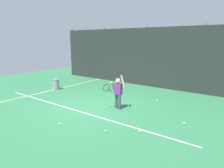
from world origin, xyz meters
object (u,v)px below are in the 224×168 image
object	(u,v)px
tennis_ball_3	(157,100)
tennis_ball_4	(106,131)
tennis_ball_1	(140,132)
ball_hopper	(56,84)
tennis_ball_0	(184,124)
tennis_ball_2	(60,124)
tennis_player	(118,91)

from	to	relation	value
tennis_ball_3	tennis_ball_4	distance (m)	3.75
tennis_ball_1	tennis_ball_3	distance (m)	3.32
ball_hopper	tennis_ball_0	size ratio (longest dim) A/B	8.52
ball_hopper	tennis_ball_3	distance (m)	5.47
ball_hopper	tennis_ball_4	xyz separation A→B (m)	(5.41, -2.44, -0.26)
tennis_ball_1	tennis_ball_4	bearing A→B (deg)	-145.34
tennis_ball_3	ball_hopper	bearing A→B (deg)	-166.13
ball_hopper	tennis_ball_3	xyz separation A→B (m)	(5.31, 1.31, -0.26)
tennis_ball_2	tennis_ball_3	distance (m)	4.44
tennis_ball_2	ball_hopper	bearing A→B (deg)	143.47
tennis_ball_4	tennis_player	bearing A→B (deg)	115.99
tennis_ball_1	tennis_ball_3	size ratio (longest dim) A/B	1.00
tennis_ball_2	tennis_ball_3	xyz separation A→B (m)	(1.37, 4.23, 0.00)
ball_hopper	tennis_player	bearing A→B (deg)	-7.27
ball_hopper	tennis_ball_0	world-z (taller)	ball_hopper
tennis_ball_2	tennis_ball_4	world-z (taller)	same
tennis_ball_3	tennis_ball_1	bearing A→B (deg)	-74.16
ball_hopper	tennis_ball_4	size ratio (longest dim) A/B	8.52
tennis_ball_2	tennis_ball_1	bearing A→B (deg)	24.54
ball_hopper	tennis_ball_1	xyz separation A→B (m)	(6.21, -1.88, -0.26)
tennis_player	tennis_ball_1	size ratio (longest dim) A/B	20.46
tennis_ball_3	tennis_ball_4	size ratio (longest dim) A/B	1.00
tennis_ball_2	tennis_ball_4	xyz separation A→B (m)	(1.47, 0.48, 0.00)
ball_hopper	tennis_ball_4	world-z (taller)	ball_hopper
tennis_player	ball_hopper	distance (m)	4.56
tennis_player	tennis_ball_0	bearing A→B (deg)	-1.93
tennis_player	tennis_ball_3	world-z (taller)	tennis_player
tennis_ball_1	tennis_ball_0	bearing A→B (deg)	57.71
tennis_ball_1	tennis_ball_2	distance (m)	2.50
tennis_player	tennis_ball_4	distance (m)	2.19
tennis_ball_0	tennis_ball_3	size ratio (longest dim) A/B	1.00
tennis_ball_0	tennis_ball_1	xyz separation A→B (m)	(-0.86, -1.35, 0.00)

